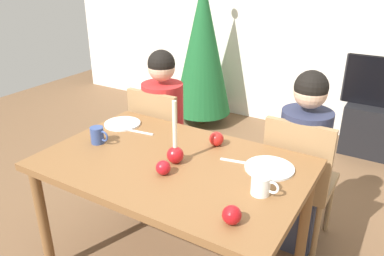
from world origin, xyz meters
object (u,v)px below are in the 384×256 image
Objects in this scene: chair_right at (298,176)px; tv_stand at (379,131)px; candle_centerpiece at (175,151)px; apple_by_right_mug at (163,168)px; person_right_child at (301,166)px; apple_near_candle at (232,215)px; mug_right at (261,185)px; apple_by_left_plate at (216,139)px; dining_table at (173,175)px; christmas_tree at (203,48)px; person_left_child at (164,130)px; mug_left at (98,135)px; plate_right at (269,168)px; plate_left at (122,124)px; chair_left at (161,139)px.

chair_right is 1.74m from tv_stand.
candle_centerpiece is 4.66× the size of apple_by_right_mug.
person_right_child is 14.53× the size of apple_near_candle.
mug_right reaches higher than apple_by_left_plate.
dining_table is at bearing -129.15° from person_right_child.
christmas_tree is (-1.01, 2.10, 0.21)m from dining_table.
candle_centerpiece is 0.13m from apple_by_right_mug.
mug_left is at bearing -88.43° from person_left_child.
tv_stand is at bearing 70.70° from candle_centerpiece.
christmas_tree is 2.41m from plate_right.
chair_right is at bearing -1.79° from person_left_child.
plate_right is 0.50m from apple_near_candle.
candle_centerpiece is 0.50m from mug_right.
dining_table is at bearing 104.15° from apple_by_right_mug.
plate_left is 2.90× the size of apple_near_candle.
apple_near_candle is (1.01, -0.91, 0.28)m from chair_left.
candle_centerpiece is (0.02, -0.00, 0.15)m from dining_table.
dining_table is 1.19× the size of person_right_child.
apple_near_candle is (-0.03, -0.91, 0.28)m from chair_right.
apple_by_left_plate is (-0.41, -0.35, 0.22)m from person_right_child.
christmas_tree reaches higher than mug_right.
candle_centerpiece is at bearing -48.86° from chair_left.
person_left_child reaches higher than apple_by_left_plate.
apple_by_left_plate is at bearing 69.78° from dining_table.
plate_right is at bearing -2.99° from plate_left.
apple_by_right_mug is (-0.44, -0.32, 0.03)m from plate_right.
apple_near_candle is (-0.02, -0.26, -0.01)m from mug_right.
candle_centerpiece is at bearing -109.30° from tv_stand.
mug_left is (-0.52, -0.03, -0.02)m from candle_centerpiece.
mug_right reaches higher than apple_near_candle.
chair_right reaches higher than apple_by_left_plate.
person_right_child reaches higher than plate_right.
mug_right is (1.03, -0.68, 0.23)m from person_left_child.
person_right_child is at bearing 88.35° from apple_near_candle.
chair_right is 2.17m from christmas_tree.
tv_stand is at bearing 60.51° from mug_left.
person_right_child is 0.97m from apple_near_candle.
apple_by_right_mug is (0.59, -0.38, 0.03)m from plate_left.
chair_right reaches higher than apple_by_right_mug.
apple_near_candle reaches higher than plate_right.
tv_stand is 2.74m from mug_left.
mug_left reaches higher than apple_by_left_plate.
apple_near_candle is at bearing -87.10° from plate_right.
person_right_child is 14.01× the size of apple_by_left_plate.
tv_stand is at bearing 82.76° from apple_near_candle.
person_right_child is at bearing 90.00° from chair_right.
dining_table is 0.51m from plate_right.
person_right_child is (0.52, 0.64, -0.10)m from dining_table.
christmas_tree is at bearing 125.56° from mug_right.
dining_table is at bearing -64.18° from christmas_tree.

